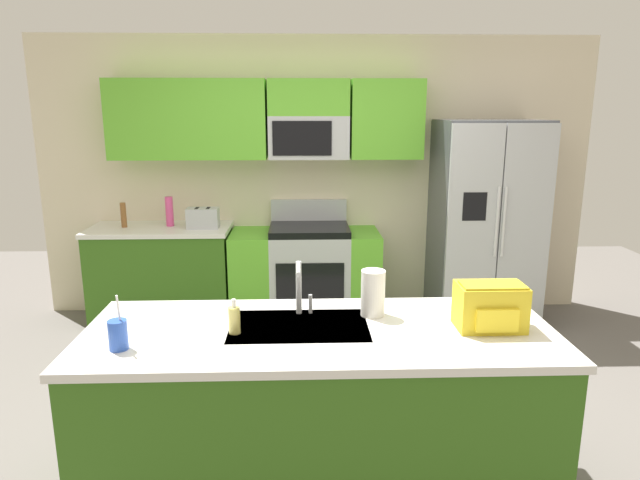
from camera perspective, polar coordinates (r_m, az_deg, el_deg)
ground_plane at (r=3.72m, az=0.67°, el=-18.17°), size 9.00×9.00×0.00m
kitchen_wall_unit at (r=5.27m, az=-1.93°, el=8.19°), size 5.20×0.43×2.60m
back_counter at (r=5.34m, az=-15.83°, el=-3.42°), size 1.26×0.63×0.90m
range_oven at (r=5.19m, az=-1.51°, el=-3.48°), size 1.36×0.61×1.10m
refrigerator at (r=5.28m, az=16.58°, el=1.63°), size 0.90×0.76×1.85m
island_counter at (r=2.93m, az=-0.06°, el=-17.22°), size 2.28×0.88×0.90m
toaster at (r=5.08m, az=-11.92°, el=2.23°), size 0.28×0.16×0.18m
pepper_mill at (r=5.30m, az=-19.52°, el=2.43°), size 0.05×0.05×0.22m
bottle_pink at (r=5.24m, az=-15.19°, el=2.85°), size 0.07×0.07×0.27m
sink_faucet at (r=2.85m, az=-2.08°, el=-4.54°), size 0.08×0.21×0.28m
drink_cup_blue at (r=2.64m, az=-20.02°, el=-9.11°), size 0.08×0.08×0.26m
soap_dispenser at (r=2.69m, az=-8.79°, el=-8.07°), size 0.06×0.06×0.17m
paper_towel_roll at (r=2.88m, az=5.45°, el=-5.44°), size 0.12×0.12×0.24m
backpack at (r=2.82m, az=17.08°, el=-6.45°), size 0.32×0.22×0.23m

